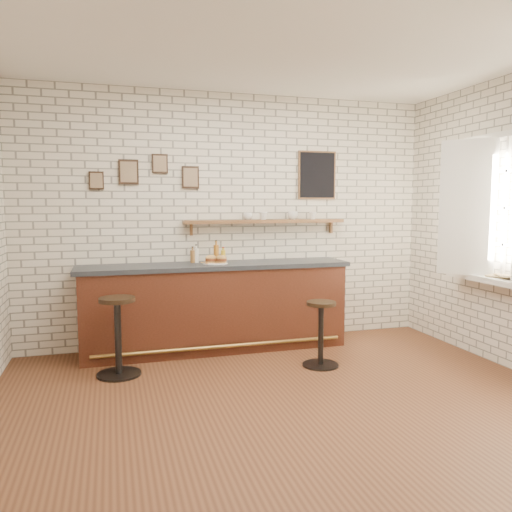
{
  "coord_description": "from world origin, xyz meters",
  "views": [
    {
      "loc": [
        -1.42,
        -3.89,
        1.69
      ],
      "look_at": [
        -0.02,
        0.9,
        1.17
      ],
      "focal_mm": 35.0,
      "sensor_mm": 36.0,
      "label": 1
    }
  ],
  "objects_px": {
    "book_upper": "(498,276)",
    "shelf_cup_d": "(313,216)",
    "shelf_cup_b": "(263,216)",
    "shelf_cup_c": "(293,215)",
    "ciabatta_sandwich": "(216,259)",
    "bar_stool_right": "(321,332)",
    "bar_stool_left": "(118,334)",
    "bitters_bottle_amber": "(216,253)",
    "shelf_cup_a": "(248,216)",
    "book_lower": "(496,277)",
    "bar_counter": "(216,307)",
    "condiment_bottle_yellow": "(223,255)",
    "sandwich_plate": "(215,263)",
    "bitters_bottle_brown": "(193,256)",
    "bitters_bottle_white": "(196,255)"
  },
  "relations": [
    {
      "from": "book_upper",
      "to": "shelf_cup_d",
      "type": "bearing_deg",
      "value": 148.72
    },
    {
      "from": "shelf_cup_b",
      "to": "shelf_cup_c",
      "type": "bearing_deg",
      "value": -47.41
    },
    {
      "from": "shelf_cup_b",
      "to": "book_upper",
      "type": "distance_m",
      "value": 2.66
    },
    {
      "from": "ciabatta_sandwich",
      "to": "shelf_cup_b",
      "type": "distance_m",
      "value": 0.83
    },
    {
      "from": "bar_stool_right",
      "to": "bar_stool_left",
      "type": "bearing_deg",
      "value": 171.73
    },
    {
      "from": "ciabatta_sandwich",
      "to": "book_upper",
      "type": "bearing_deg",
      "value": -28.08
    },
    {
      "from": "bitters_bottle_amber",
      "to": "shelf_cup_c",
      "type": "bearing_deg",
      "value": 2.8
    },
    {
      "from": "shelf_cup_c",
      "to": "book_upper",
      "type": "height_order",
      "value": "shelf_cup_c"
    },
    {
      "from": "bar_stool_right",
      "to": "book_upper",
      "type": "bearing_deg",
      "value": -17.41
    },
    {
      "from": "shelf_cup_a",
      "to": "bar_stool_left",
      "type": "bearing_deg",
      "value": 175.19
    },
    {
      "from": "ciabatta_sandwich",
      "to": "book_lower",
      "type": "relative_size",
      "value": 1.11
    },
    {
      "from": "shelf_cup_a",
      "to": "book_lower",
      "type": "distance_m",
      "value": 2.8
    },
    {
      "from": "bar_counter",
      "to": "condiment_bottle_yellow",
      "type": "distance_m",
      "value": 0.61
    },
    {
      "from": "bar_stool_left",
      "to": "book_lower",
      "type": "relative_size",
      "value": 3.27
    },
    {
      "from": "sandwich_plate",
      "to": "book_upper",
      "type": "distance_m",
      "value": 3.01
    },
    {
      "from": "condiment_bottle_yellow",
      "to": "bar_stool_left",
      "type": "distance_m",
      "value": 1.59
    },
    {
      "from": "sandwich_plate",
      "to": "bitters_bottle_brown",
      "type": "xyz_separation_m",
      "value": [
        -0.23,
        0.18,
        0.07
      ]
    },
    {
      "from": "bitters_bottle_brown",
      "to": "book_lower",
      "type": "distance_m",
      "value": 3.29
    },
    {
      "from": "sandwich_plate",
      "to": "bitters_bottle_brown",
      "type": "relative_size",
      "value": 1.48
    },
    {
      "from": "bar_stool_left",
      "to": "shelf_cup_c",
      "type": "distance_m",
      "value": 2.54
    },
    {
      "from": "bitters_bottle_amber",
      "to": "bar_stool_right",
      "type": "xyz_separation_m",
      "value": [
        0.89,
        -1.05,
        -0.75
      ]
    },
    {
      "from": "ciabatta_sandwich",
      "to": "bitters_bottle_brown",
      "type": "distance_m",
      "value": 0.3
    },
    {
      "from": "ciabatta_sandwich",
      "to": "book_upper",
      "type": "distance_m",
      "value": 3.0
    },
    {
      "from": "bar_stool_right",
      "to": "shelf_cup_c",
      "type": "distance_m",
      "value": 1.62
    },
    {
      "from": "bitters_bottle_white",
      "to": "shelf_cup_d",
      "type": "bearing_deg",
      "value": 1.85
    },
    {
      "from": "bar_stool_left",
      "to": "shelf_cup_a",
      "type": "bearing_deg",
      "value": 27.39
    },
    {
      "from": "sandwich_plate",
      "to": "ciabatta_sandwich",
      "type": "xyz_separation_m",
      "value": [
        0.01,
        0.0,
        0.05
      ]
    },
    {
      "from": "shelf_cup_a",
      "to": "condiment_bottle_yellow",
      "type": "bearing_deg",
      "value": 156.41
    },
    {
      "from": "bar_stool_right",
      "to": "book_upper",
      "type": "xyz_separation_m",
      "value": [
        1.72,
        -0.54,
        0.59
      ]
    },
    {
      "from": "bitters_bottle_brown",
      "to": "condiment_bottle_yellow",
      "type": "xyz_separation_m",
      "value": [
        0.36,
        0.0,
        -0.0
      ]
    },
    {
      "from": "ciabatta_sandwich",
      "to": "bar_stool_left",
      "type": "height_order",
      "value": "ciabatta_sandwich"
    },
    {
      "from": "shelf_cup_b",
      "to": "book_lower",
      "type": "height_order",
      "value": "shelf_cup_b"
    },
    {
      "from": "book_lower",
      "to": "bitters_bottle_amber",
      "type": "bearing_deg",
      "value": 126.81
    },
    {
      "from": "sandwich_plate",
      "to": "ciabatta_sandwich",
      "type": "height_order",
      "value": "ciabatta_sandwich"
    },
    {
      "from": "condiment_bottle_yellow",
      "to": "book_lower",
      "type": "relative_size",
      "value": 0.74
    },
    {
      "from": "book_upper",
      "to": "book_lower",
      "type": "bearing_deg",
      "value": 108.94
    },
    {
      "from": "bitters_bottle_white",
      "to": "shelf_cup_c",
      "type": "xyz_separation_m",
      "value": [
        1.22,
        0.05,
        0.45
      ]
    },
    {
      "from": "shelf_cup_b",
      "to": "shelf_cup_d",
      "type": "bearing_deg",
      "value": -47.41
    },
    {
      "from": "bar_counter",
      "to": "book_upper",
      "type": "bearing_deg",
      "value": -28.5
    },
    {
      "from": "sandwich_plate",
      "to": "ciabatta_sandwich",
      "type": "relative_size",
      "value": 1.05
    },
    {
      "from": "bar_stool_left",
      "to": "bar_stool_right",
      "type": "relative_size",
      "value": 1.14
    },
    {
      "from": "ciabatta_sandwich",
      "to": "condiment_bottle_yellow",
      "type": "xyz_separation_m",
      "value": [
        0.12,
        0.18,
        0.02
      ]
    },
    {
      "from": "bitters_bottle_amber",
      "to": "shelf_cup_c",
      "type": "height_order",
      "value": "shelf_cup_c"
    },
    {
      "from": "condiment_bottle_yellow",
      "to": "bitters_bottle_amber",
      "type": "bearing_deg",
      "value": 180.0
    },
    {
      "from": "bar_counter",
      "to": "bar_stool_right",
      "type": "xyz_separation_m",
      "value": [
        0.93,
        -0.9,
        -0.14
      ]
    },
    {
      "from": "bitters_bottle_white",
      "to": "bitters_bottle_amber",
      "type": "xyz_separation_m",
      "value": [
        0.24,
        -0.0,
        0.02
      ]
    },
    {
      "from": "bar_stool_right",
      "to": "shelf_cup_a",
      "type": "bearing_deg",
      "value": 113.92
    },
    {
      "from": "bitters_bottle_white",
      "to": "condiment_bottle_yellow",
      "type": "xyz_separation_m",
      "value": [
        0.32,
        -0.0,
        -0.01
      ]
    },
    {
      "from": "bitters_bottle_amber",
      "to": "book_upper",
      "type": "distance_m",
      "value": 3.06
    },
    {
      "from": "bar_counter",
      "to": "sandwich_plate",
      "type": "xyz_separation_m",
      "value": [
        -0.01,
        -0.03,
        0.51
      ]
    }
  ]
}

